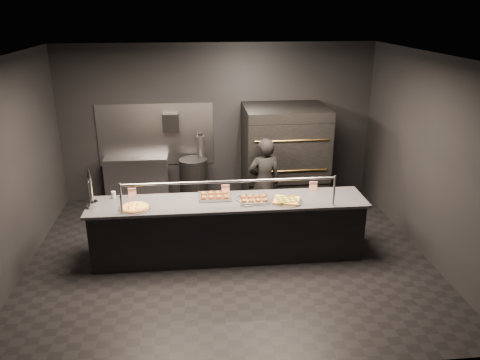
{
  "coord_description": "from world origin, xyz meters",
  "views": [
    {
      "loc": [
        -0.47,
        -6.34,
        3.63
      ],
      "look_at": [
        0.19,
        0.2,
        1.17
      ],
      "focal_mm": 35.0,
      "sensor_mm": 36.0,
      "label": 1
    }
  ],
  "objects_px": {
    "trash_bin": "(194,181)",
    "worker": "(264,182)",
    "square_pizza": "(287,200)",
    "fire_extinguisher": "(201,147)",
    "slider_tray_a": "(215,196)",
    "beer_tap": "(91,196)",
    "slider_tray_b": "(254,199)",
    "pizza_oven": "(284,157)",
    "towel_dispenser": "(171,123)",
    "prep_shelf": "(137,180)",
    "round_pizza": "(135,207)",
    "service_counter": "(229,229)"
  },
  "relations": [
    {
      "from": "prep_shelf",
      "to": "round_pizza",
      "type": "xyz_separation_m",
      "value": [
        0.26,
        -2.46,
        0.49
      ]
    },
    {
      "from": "service_counter",
      "to": "beer_tap",
      "type": "height_order",
      "value": "beer_tap"
    },
    {
      "from": "pizza_oven",
      "to": "prep_shelf",
      "type": "bearing_deg",
      "value": 171.46
    },
    {
      "from": "slider_tray_b",
      "to": "square_pizza",
      "type": "bearing_deg",
      "value": -8.68
    },
    {
      "from": "prep_shelf",
      "to": "trash_bin",
      "type": "height_order",
      "value": "prep_shelf"
    },
    {
      "from": "service_counter",
      "to": "fire_extinguisher",
      "type": "distance_m",
      "value": 2.5
    },
    {
      "from": "pizza_oven",
      "to": "slider_tray_a",
      "type": "height_order",
      "value": "pizza_oven"
    },
    {
      "from": "towel_dispenser",
      "to": "beer_tap",
      "type": "bearing_deg",
      "value": -113.39
    },
    {
      "from": "pizza_oven",
      "to": "slider_tray_b",
      "type": "xyz_separation_m",
      "value": [
        -0.82,
        -1.94,
        -0.02
      ]
    },
    {
      "from": "fire_extinguisher",
      "to": "slider_tray_a",
      "type": "relative_size",
      "value": 1.04
    },
    {
      "from": "slider_tray_b",
      "to": "beer_tap",
      "type": "bearing_deg",
      "value": 179.84
    },
    {
      "from": "service_counter",
      "to": "towel_dispenser",
      "type": "height_order",
      "value": "towel_dispenser"
    },
    {
      "from": "beer_tap",
      "to": "trash_bin",
      "type": "height_order",
      "value": "beer_tap"
    },
    {
      "from": "pizza_oven",
      "to": "towel_dispenser",
      "type": "height_order",
      "value": "pizza_oven"
    },
    {
      "from": "slider_tray_a",
      "to": "fire_extinguisher",
      "type": "bearing_deg",
      "value": 93.95
    },
    {
      "from": "round_pizza",
      "to": "slider_tray_a",
      "type": "bearing_deg",
      "value": 13.67
    },
    {
      "from": "square_pizza",
      "to": "trash_bin",
      "type": "relative_size",
      "value": 0.53
    },
    {
      "from": "towel_dispenser",
      "to": "worker",
      "type": "xyz_separation_m",
      "value": [
        1.6,
        -1.32,
        -0.77
      ]
    },
    {
      "from": "square_pizza",
      "to": "worker",
      "type": "xyz_separation_m",
      "value": [
        -0.15,
        1.18,
        -0.16
      ]
    },
    {
      "from": "slider_tray_a",
      "to": "square_pizza",
      "type": "bearing_deg",
      "value": -13.8
    },
    {
      "from": "square_pizza",
      "to": "worker",
      "type": "height_order",
      "value": "worker"
    },
    {
      "from": "prep_shelf",
      "to": "fire_extinguisher",
      "type": "distance_m",
      "value": 1.39
    },
    {
      "from": "prep_shelf",
      "to": "service_counter",
      "type": "bearing_deg",
      "value": -55.41
    },
    {
      "from": "fire_extinguisher",
      "to": "trash_bin",
      "type": "relative_size",
      "value": 0.57
    },
    {
      "from": "square_pizza",
      "to": "worker",
      "type": "distance_m",
      "value": 1.2
    },
    {
      "from": "round_pizza",
      "to": "slider_tray_b",
      "type": "xyz_separation_m",
      "value": [
        1.72,
        0.1,
        0.01
      ]
    },
    {
      "from": "service_counter",
      "to": "square_pizza",
      "type": "distance_m",
      "value": 0.98
    },
    {
      "from": "prep_shelf",
      "to": "worker",
      "type": "relative_size",
      "value": 0.77
    },
    {
      "from": "fire_extinguisher",
      "to": "slider_tray_a",
      "type": "height_order",
      "value": "fire_extinguisher"
    },
    {
      "from": "pizza_oven",
      "to": "beer_tap",
      "type": "xyz_separation_m",
      "value": [
        -3.15,
        -1.94,
        0.13
      ]
    },
    {
      "from": "service_counter",
      "to": "trash_bin",
      "type": "relative_size",
      "value": 4.62
    },
    {
      "from": "prep_shelf",
      "to": "worker",
      "type": "height_order",
      "value": "worker"
    },
    {
      "from": "round_pizza",
      "to": "trash_bin",
      "type": "xyz_separation_m",
      "value": [
        0.83,
        2.29,
        -0.49
      ]
    },
    {
      "from": "service_counter",
      "to": "square_pizza",
      "type": "xyz_separation_m",
      "value": [
        0.85,
        -0.12,
        0.47
      ]
    },
    {
      "from": "beer_tap",
      "to": "worker",
      "type": "height_order",
      "value": "worker"
    },
    {
      "from": "square_pizza",
      "to": "towel_dispenser",
      "type": "bearing_deg",
      "value": 124.92
    },
    {
      "from": "pizza_oven",
      "to": "trash_bin",
      "type": "height_order",
      "value": "pizza_oven"
    },
    {
      "from": "slider_tray_a",
      "to": "towel_dispenser",
      "type": "bearing_deg",
      "value": 107.43
    },
    {
      "from": "slider_tray_b",
      "to": "trash_bin",
      "type": "bearing_deg",
      "value": 111.95
    },
    {
      "from": "trash_bin",
      "to": "worker",
      "type": "xyz_separation_m",
      "value": [
        1.21,
        -1.08,
        0.34
      ]
    },
    {
      "from": "slider_tray_a",
      "to": "slider_tray_b",
      "type": "bearing_deg",
      "value": -17.89
    },
    {
      "from": "slider_tray_b",
      "to": "prep_shelf",
      "type": "bearing_deg",
      "value": 129.9
    },
    {
      "from": "round_pizza",
      "to": "worker",
      "type": "xyz_separation_m",
      "value": [
        2.04,
        1.21,
        -0.15
      ]
    },
    {
      "from": "beer_tap",
      "to": "trash_bin",
      "type": "bearing_deg",
      "value": 56.6
    },
    {
      "from": "prep_shelf",
      "to": "slider_tray_b",
      "type": "xyz_separation_m",
      "value": [
        1.98,
        -2.36,
        0.5
      ]
    },
    {
      "from": "slider_tray_a",
      "to": "worker",
      "type": "relative_size",
      "value": 0.31
    },
    {
      "from": "beer_tap",
      "to": "round_pizza",
      "type": "relative_size",
      "value": 1.31
    },
    {
      "from": "round_pizza",
      "to": "slider_tray_b",
      "type": "height_order",
      "value": "slider_tray_b"
    },
    {
      "from": "towel_dispenser",
      "to": "slider_tray_a",
      "type": "xyz_separation_m",
      "value": [
        0.71,
        -2.25,
        -0.6
      ]
    },
    {
      "from": "trash_bin",
      "to": "square_pizza",
      "type": "bearing_deg",
      "value": -59.08
    }
  ]
}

